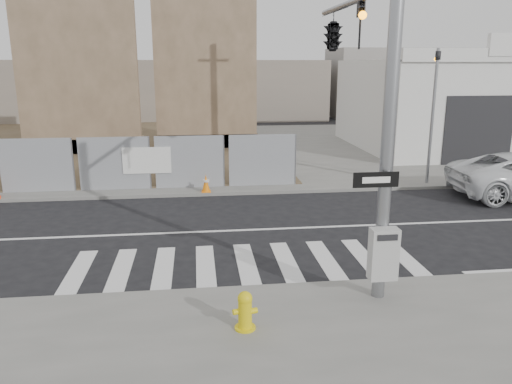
{
  "coord_description": "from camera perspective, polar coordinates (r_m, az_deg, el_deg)",
  "views": [
    {
      "loc": [
        -1.14,
        -13.87,
        4.78
      ],
      "look_at": [
        0.43,
        -0.94,
        1.4
      ],
      "focal_mm": 35.0,
      "sensor_mm": 36.0,
      "label": 1
    }
  ],
  "objects": [
    {
      "name": "ground",
      "position": [
        14.71,
        -2.11,
        -4.42
      ],
      "size": [
        100.0,
        100.0,
        0.0
      ],
      "primitive_type": "plane",
      "color": "black",
      "rests_on": "ground"
    },
    {
      "name": "sidewalk_far",
      "position": [
        28.29,
        -4.53,
        4.9
      ],
      "size": [
        50.0,
        20.0,
        0.12
      ],
      "primitive_type": "cube",
      "color": "slate",
      "rests_on": "ground"
    },
    {
      "name": "concrete_wall_left",
      "position": [
        27.62,
        -19.52,
        10.82
      ],
      "size": [
        6.0,
        1.3,
        8.0
      ],
      "color": "brown",
      "rests_on": "sidewalk_far"
    },
    {
      "name": "concrete_wall_right",
      "position": [
        27.99,
        -5.72,
        11.61
      ],
      "size": [
        5.5,
        1.3,
        8.0
      ],
      "color": "brown",
      "rests_on": "sidewalk_far"
    },
    {
      "name": "signal_pole",
      "position": [
        12.37,
        10.49,
        14.32
      ],
      "size": [
        0.96,
        5.87,
        7.0
      ],
      "color": "gray",
      "rests_on": "sidewalk_near"
    },
    {
      "name": "far_signal_pole",
      "position": [
        20.65,
        19.69,
        10.11
      ],
      "size": [
        0.16,
        0.2,
        5.6
      ],
      "color": "gray",
      "rests_on": "sidewalk_far"
    },
    {
      "name": "fire_hydrant",
      "position": [
        9.18,
        -1.26,
        -13.39
      ],
      "size": [
        0.46,
        0.46,
        0.72
      ],
      "rotation": [
        0.0,
        0.0,
        0.23
      ],
      "color": "yellow",
      "rests_on": "sidewalk_near"
    },
    {
      "name": "auto_shop",
      "position": [
        30.89,
        22.76,
        9.27
      ],
      "size": [
        12.0,
        10.2,
        5.95
      ],
      "color": "silver",
      "rests_on": "sidewalk_far"
    },
    {
      "name": "utility_pole_right",
      "position": [
        20.82,
        15.15,
        15.23
      ],
      "size": [
        1.6,
        0.28,
        10.0
      ],
      "color": "#493A22",
      "rests_on": "sidewalk_far"
    },
    {
      "name": "traffic_cone_d",
      "position": [
        18.61,
        -5.74,
        0.98
      ],
      "size": [
        0.34,
        0.34,
        0.65
      ],
      "rotation": [
        0.0,
        0.0,
        -0.01
      ],
      "color": "orange",
      "rests_on": "sidewalk_far"
    }
  ]
}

